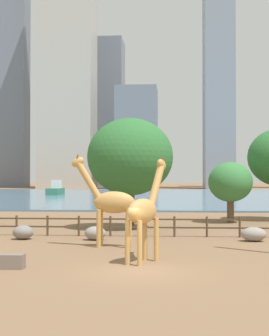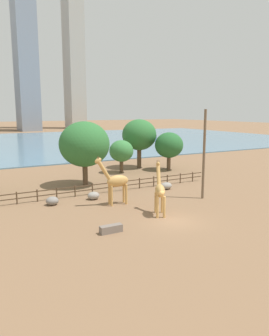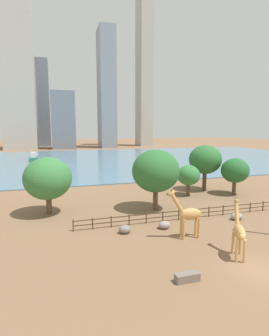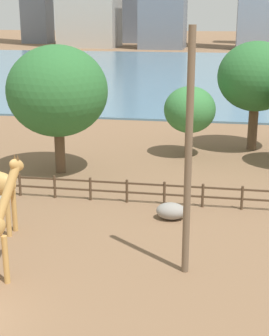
{
  "view_description": "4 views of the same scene",
  "coord_description": "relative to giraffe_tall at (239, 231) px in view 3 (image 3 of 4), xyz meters",
  "views": [
    {
      "loc": [
        1.3,
        -20.82,
        3.87
      ],
      "look_at": [
        -1.65,
        18.02,
        4.48
      ],
      "focal_mm": 55.0,
      "sensor_mm": 36.0,
      "label": 1
    },
    {
      "loc": [
        -15.88,
        -22.02,
        9.43
      ],
      "look_at": [
        1.04,
        8.96,
        3.21
      ],
      "focal_mm": 35.0,
      "sensor_mm": 36.0,
      "label": 2
    },
    {
      "loc": [
        -14.42,
        -15.25,
        10.75
      ],
      "look_at": [
        -2.81,
        23.33,
        4.77
      ],
      "focal_mm": 28.0,
      "sensor_mm": 36.0,
      "label": 3
    },
    {
      "loc": [
        8.4,
        -13.93,
        9.98
      ],
      "look_at": [
        3.91,
        11.53,
        2.13
      ],
      "focal_mm": 55.0,
      "sensor_mm": 36.0,
      "label": 4
    }
  ],
  "objects": [
    {
      "name": "boulder_near_fence",
      "position": [
        -3.42,
        7.74,
        -1.89
      ],
      "size": [
        1.29,
        1.1,
        0.83
      ],
      "primitive_type": "ellipsoid",
      "color": "gray",
      "rests_on": "ground"
    },
    {
      "name": "harbor_water",
      "position": [
        0.0,
        74.75,
        -2.2
      ],
      "size": [
        180.0,
        86.0,
        0.2
      ],
      "primitive_type": "cube",
      "color": "slate",
      "rests_on": "ground"
    },
    {
      "name": "tree_right_tall",
      "position": [
        13.69,
        18.45,
        1.68
      ],
      "size": [
        4.48,
        4.48,
        6.03
      ],
      "color": "brown",
      "rests_on": "ground"
    },
    {
      "name": "boat_ferry",
      "position": [
        -21.75,
        76.19,
        -1.13
      ],
      "size": [
        2.38,
        6.52,
        2.87
      ],
      "rotation": [
        0.0,
        0.0,
        4.71
      ],
      "color": "#337259",
      "rests_on": "harbor_water"
    },
    {
      "name": "giraffe_companion",
      "position": [
        -2.14,
        4.83,
        0.13
      ],
      "size": [
        3.65,
        1.04,
        5.09
      ],
      "rotation": [
        0.0,
        0.0,
        3.09
      ],
      "color": "tan",
      "rests_on": "ground"
    },
    {
      "name": "boulder_by_pole",
      "position": [
        -7.86,
        7.74,
        -1.87
      ],
      "size": [
        1.27,
        1.15,
        0.86
      ],
      "primitive_type": "ellipsoid",
      "color": "gray",
      "rests_on": "ground"
    },
    {
      "name": "tree_left_small",
      "position": [
        -1.86,
        14.43,
        2.96
      ],
      "size": [
        6.3,
        6.3,
        8.12
      ],
      "color": "brown",
      "rests_on": "ground"
    },
    {
      "name": "feeding_trough",
      "position": [
        -5.82,
        -2.02,
        -2.0
      ],
      "size": [
        1.8,
        0.6,
        0.6
      ],
      "primitive_type": "cube",
      "color": "#72665B",
      "rests_on": "ground"
    },
    {
      "name": "tree_right_small",
      "position": [
        -15.54,
        16.55,
        2.31
      ],
      "size": [
        5.94,
        5.94,
        7.31
      ],
      "color": "brown",
      "rests_on": "ground"
    },
    {
      "name": "enclosure_fence",
      "position": [
        -0.3,
        9.75,
        -1.55
      ],
      "size": [
        26.12,
        0.14,
        1.3
      ],
      "color": "#4C3826",
      "rests_on": "ground"
    },
    {
      "name": "giraffe_tall",
      "position": [
        0.0,
        0.0,
        0.0
      ],
      "size": [
        2.03,
        3.27,
        4.85
      ],
      "rotation": [
        0.0,
        0.0,
        1.11
      ],
      "color": "tan",
      "rests_on": "ground"
    },
    {
      "name": "boat_sailboat",
      "position": [
        40.15,
        68.88,
        -1.32
      ],
      "size": [
        5.2,
        1.94,
        4.65
      ],
      "rotation": [
        0.0,
        0.0,
        6.27
      ],
      "color": "navy",
      "rests_on": "harbor_water"
    },
    {
      "name": "skyline_tower_short",
      "position": [
        -9.92,
        134.43,
        13.15
      ],
      "size": [
        12.54,
        13.48,
        30.92
      ],
      "primitive_type": "cube",
      "color": "slate",
      "rests_on": "ground"
    },
    {
      "name": "skyline_tower_needle",
      "position": [
        15.19,
        137.07,
        31.26
      ],
      "size": [
        8.93,
        15.19,
        67.14
      ],
      "primitive_type": "cube",
      "color": "gray",
      "rests_on": "ground"
    },
    {
      "name": "skyline_block_left",
      "position": [
        -22.3,
        164.49,
        24.56
      ],
      "size": [
        10.46,
        14.42,
        53.74
      ],
      "primitive_type": "cube",
      "color": "slate",
      "rests_on": "ground"
    },
    {
      "name": "ground_plane",
      "position": [
        0.0,
        77.75,
        -2.3
      ],
      "size": [
        400.0,
        400.0,
        0.0
      ],
      "primitive_type": "plane",
      "color": "brown"
    },
    {
      "name": "skyline_block_right",
      "position": [
        -32.0,
        136.77,
        38.18
      ],
      "size": [
        16.74,
        14.3,
        80.97
      ],
      "primitive_type": "cube",
      "color": "#B7B2A8",
      "rests_on": "ground"
    },
    {
      "name": "boulder_small",
      "position": [
        6.03,
        7.83,
        -1.88
      ],
      "size": [
        1.49,
        1.12,
        0.84
      ],
      "primitive_type": "ellipsoid",
      "color": "gray",
      "rests_on": "ground"
    },
    {
      "name": "tree_left_large",
      "position": [
        10.58,
        22.55,
        3.15
      ],
      "size": [
        5.62,
        5.62,
        8.03
      ],
      "color": "brown",
      "rests_on": "ground"
    },
    {
      "name": "skyline_block_central",
      "position": [
        41.55,
        146.96,
        43.46
      ],
      "size": [
        8.02,
        13.15,
        91.53
      ],
      "primitive_type": "cube",
      "color": "#ADA89E",
      "rests_on": "ground"
    },
    {
      "name": "tree_center_broad",
      "position": [
        6.0,
        19.95,
        1.03
      ],
      "size": [
        3.66,
        3.66,
        5.02
      ],
      "color": "brown",
      "rests_on": "ground"
    }
  ]
}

